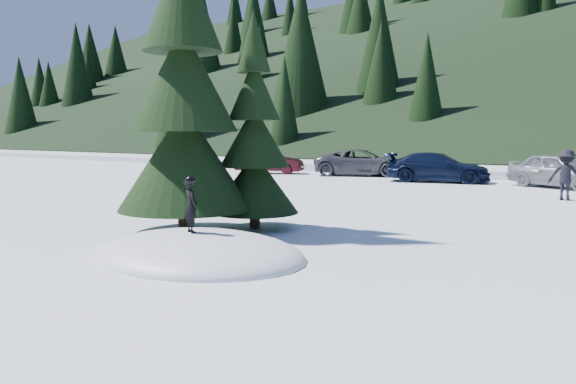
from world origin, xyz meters
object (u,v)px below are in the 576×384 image
Objects in this scene: spruce_tall at (184,93)px; car_1 at (269,162)px; child_skier at (191,206)px; car_0 at (248,159)px; spruce_short at (254,144)px; car_2 at (362,162)px; car_3 at (438,167)px; car_4 at (560,171)px; adult_2 at (566,175)px.

spruce_tall is 2.10× the size of car_1.
child_skier is at bearing -41.78° from spruce_tall.
spruce_tall reaches higher than car_1.
car_1 is (4.44, -3.34, 0.06)m from car_0.
spruce_short is 18.59m from car_2.
child_skier reaches higher than car_2.
child_skier is 28.26m from car_0.
car_3 is 1.10× the size of car_4.
car_4 is (-1.05, 4.81, -0.14)m from adult_2.
car_1 is (-10.71, 17.15, -2.64)m from spruce_tall.
car_1 is at bearing -14.36° from adult_2.
spruce_tall reaches higher than spruce_short.
car_4 is at bearing -113.96° from car_1.
spruce_tall is 1.60× the size of spruce_short.
car_3 is at bearing -34.75° from adult_2.
car_0 is 0.88× the size of car_1.
adult_2 is at bearing -96.98° from car_0.
spruce_short is 1.31× the size of car_1.
adult_2 is at bearing -139.79° from car_2.
spruce_short reaches higher than car_0.
spruce_tall is at bearing 174.56° from car_2.
spruce_short is 1.00× the size of car_2.
car_4 reaches higher than car_2.
car_4 is (3.05, 19.24, -0.22)m from child_skier.
car_3 is at bearing 90.98° from spruce_tall.
spruce_tall is 2.11m from spruce_short.
spruce_short is at bearing -126.35° from car_0.
spruce_tall is at bearing -172.71° from car_1.
adult_2 is 0.50× the size of car_0.
child_skier is at bearing -128.94° from car_0.
adult_2 reaches higher than car_1.
spruce_short is 16.54m from car_4.
adult_2 is at bearing -143.28° from car_4.
spruce_tall reaches higher than child_skier.
car_2 is (-11.56, 6.28, -0.16)m from adult_2.
adult_2 is 0.40× the size of car_4.
adult_2 is at bearing 64.92° from spruce_short.
car_2 is 1.19× the size of car_4.
child_skier is at bearing 74.98° from adult_2.
spruce_tall reaches higher than adult_2.
car_2 reaches higher than car_0.
adult_2 is (6.22, 12.54, -2.41)m from spruce_tall.
car_2 is at bearing 105.85° from spruce_tall.
car_0 is 0.67× the size of car_2.
car_2 is at bearing 57.69° from car_3.
car_2 reaches higher than car_3.
child_skier is at bearing 178.52° from car_2.
car_0 is 0.80× the size of car_4.
car_0 is at bearing 126.48° from spruce_tall.
adult_2 is 0.37× the size of car_3.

